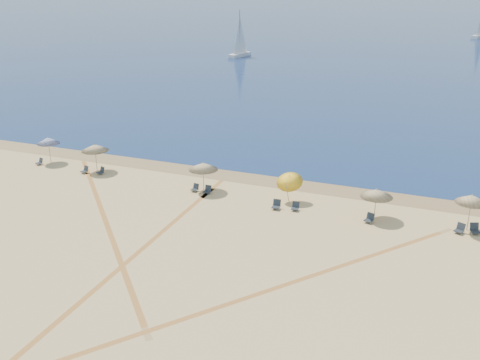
# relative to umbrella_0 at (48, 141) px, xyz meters

# --- Properties ---
(ground) EXTENTS (160.00, 160.00, 0.00)m
(ground) POSITION_rel_umbrella_0_xyz_m (18.97, -21.18, -2.04)
(ground) COLOR tan
(ground) RESTS_ON ground
(ocean) EXTENTS (500.00, 500.00, 0.00)m
(ocean) POSITION_rel_umbrella_0_xyz_m (18.97, 203.82, -2.04)
(ocean) COLOR #0C2151
(ocean) RESTS_ON ground
(wet_sand) EXTENTS (500.00, 500.00, 0.00)m
(wet_sand) POSITION_rel_umbrella_0_xyz_m (18.97, 2.82, -2.04)
(wet_sand) COLOR olive
(wet_sand) RESTS_ON ground
(umbrella_0) EXTENTS (2.02, 2.02, 2.39)m
(umbrella_0) POSITION_rel_umbrella_0_xyz_m (0.00, 0.00, 0.00)
(umbrella_0) COLOR gray
(umbrella_0) RESTS_ON ground
(umbrella_1) EXTENTS (2.34, 2.34, 2.43)m
(umbrella_1) POSITION_rel_umbrella_0_xyz_m (5.26, -0.38, 0.05)
(umbrella_1) COLOR gray
(umbrella_1) RESTS_ON ground
(umbrella_2) EXTENTS (2.32, 2.32, 2.34)m
(umbrella_2) POSITION_rel_umbrella_0_xyz_m (15.84, -1.12, -0.04)
(umbrella_2) COLOR gray
(umbrella_2) RESTS_ON ground
(umbrella_3) EXTENTS (1.98, 2.00, 2.50)m
(umbrella_3) POSITION_rel_umbrella_0_xyz_m (22.79, -0.89, -0.27)
(umbrella_3) COLOR gray
(umbrella_3) RESTS_ON ground
(umbrella_4) EXTENTS (2.26, 2.26, 2.25)m
(umbrella_4) POSITION_rel_umbrella_0_xyz_m (29.29, -1.58, -0.14)
(umbrella_4) COLOR gray
(umbrella_4) RESTS_ON ground
(umbrella_5) EXTENTS (2.09, 2.09, 2.62)m
(umbrella_5) POSITION_rel_umbrella_0_xyz_m (35.38, -1.27, 0.24)
(umbrella_5) COLOR gray
(umbrella_5) RESTS_ON ground
(chair_0) EXTENTS (0.65, 0.70, 0.59)m
(chair_0) POSITION_rel_umbrella_0_xyz_m (-0.45, -0.91, -1.78)
(chair_0) COLOR #1B222B
(chair_0) RESTS_ON ground
(chair_1) EXTENTS (0.64, 0.70, 0.60)m
(chair_1) POSITION_rel_umbrella_0_xyz_m (4.66, -1.25, -1.78)
(chair_1) COLOR #1B222B
(chair_1) RESTS_ON ground
(chair_2) EXTENTS (0.71, 0.76, 0.62)m
(chair_2) POSITION_rel_umbrella_0_xyz_m (6.11, -1.00, -1.77)
(chair_2) COLOR #1B222B
(chair_2) RESTS_ON ground
(chair_3) EXTENTS (0.57, 0.64, 0.59)m
(chair_3) POSITION_rel_umbrella_0_xyz_m (15.31, -1.57, -1.78)
(chair_3) COLOR #1B222B
(chair_3) RESTS_ON ground
(chair_4) EXTENTS (0.54, 0.63, 0.63)m
(chair_4) POSITION_rel_umbrella_0_xyz_m (16.43, -1.66, -1.77)
(chair_4) COLOR #1B222B
(chair_4) RESTS_ON ground
(chair_5) EXTENTS (0.59, 0.68, 0.68)m
(chair_5) POSITION_rel_umbrella_0_xyz_m (22.35, -2.53, -1.74)
(chair_5) COLOR #1B222B
(chair_5) RESTS_ON ground
(chair_6) EXTENTS (0.53, 0.62, 0.62)m
(chair_6) POSITION_rel_umbrella_0_xyz_m (23.72, -2.27, -1.77)
(chair_6) COLOR #1B222B
(chair_6) RESTS_ON ground
(chair_7) EXTENTS (0.70, 0.76, 0.64)m
(chair_7) POSITION_rel_umbrella_0_xyz_m (29.07, -2.39, -1.76)
(chair_7) COLOR #1B222B
(chair_7) RESTS_ON ground
(chair_8) EXTENTS (0.76, 0.80, 0.66)m
(chair_8) POSITION_rel_umbrella_0_xyz_m (34.92, -1.87, -1.75)
(chair_8) COLOR #1B222B
(chair_8) RESTS_ON ground
(chair_9) EXTENTS (0.77, 0.83, 0.69)m
(chair_9) POSITION_rel_umbrella_0_xyz_m (35.85, -1.59, -1.74)
(chair_9) COLOR #1B222B
(chair_9) RESTS_ON ground
(sailboat_2) EXTENTS (2.73, 6.28, 9.08)m
(sailboat_2) POSITION_rel_umbrella_0_xyz_m (-7.93, 67.44, 0.70)
(sailboat_2) COLOR white
(sailboat_2) RESTS_ON ocean
(tire_tracks) EXTENTS (53.93, 44.59, 0.00)m
(tire_tracks) POSITION_rel_umbrella_0_xyz_m (17.90, -10.83, -2.04)
(tire_tracks) COLOR tan
(tire_tracks) RESTS_ON ground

